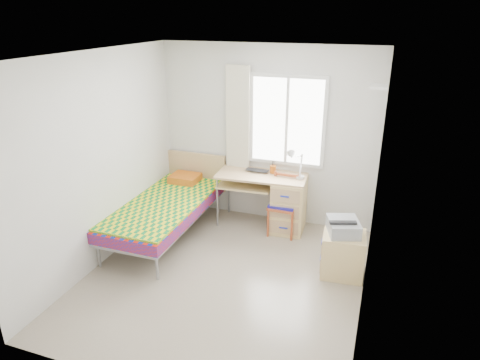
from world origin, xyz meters
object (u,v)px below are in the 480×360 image
object	(u,v)px
bed	(167,205)
chair	(285,200)
cabinet	(343,254)
desk	(284,201)
printer	(343,226)

from	to	relation	value
bed	chair	xyz separation A→B (m)	(1.55, 0.62, 0.04)
chair	cabinet	size ratio (longest dim) A/B	1.64
chair	cabinet	xyz separation A→B (m)	(0.92, -0.81, -0.23)
cabinet	desk	bearing A→B (deg)	131.21
chair	bed	bearing A→B (deg)	-156.69
bed	cabinet	world-z (taller)	bed
chair	printer	world-z (taller)	chair
bed	desk	world-z (taller)	bed
bed	cabinet	distance (m)	2.48
cabinet	chair	bearing A→B (deg)	133.67
bed	printer	size ratio (longest dim) A/B	4.39
bed	cabinet	bearing A→B (deg)	-4.20
bed	printer	world-z (taller)	bed
printer	desk	bearing A→B (deg)	118.21
cabinet	bed	bearing A→B (deg)	170.61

